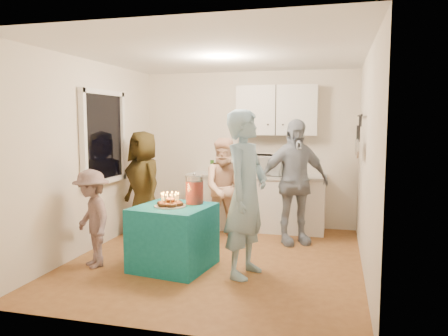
% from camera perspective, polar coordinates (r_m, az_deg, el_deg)
% --- Properties ---
extents(floor, '(4.00, 4.00, 0.00)m').
position_cam_1_polar(floor, '(5.76, -0.89, -11.81)').
color(floor, brown).
rests_on(floor, ground).
extents(ceiling, '(4.00, 4.00, 0.00)m').
position_cam_1_polar(ceiling, '(5.54, -0.94, 14.69)').
color(ceiling, white).
rests_on(ceiling, floor).
extents(back_wall, '(3.60, 3.60, 0.00)m').
position_cam_1_polar(back_wall, '(7.44, 3.19, 2.47)').
color(back_wall, silver).
rests_on(back_wall, floor).
extents(left_wall, '(4.00, 4.00, 0.00)m').
position_cam_1_polar(left_wall, '(6.23, -17.10, 1.48)').
color(left_wall, silver).
rests_on(left_wall, floor).
extents(right_wall, '(4.00, 4.00, 0.00)m').
position_cam_1_polar(right_wall, '(5.32, 18.13, 0.69)').
color(right_wall, silver).
rests_on(right_wall, floor).
extents(window_night, '(0.04, 1.00, 1.20)m').
position_cam_1_polar(window_night, '(6.46, -15.54, 3.91)').
color(window_night, black).
rests_on(window_night, left_wall).
extents(counter, '(2.20, 0.58, 0.86)m').
position_cam_1_polar(counter, '(7.22, 4.24, -4.62)').
color(counter, white).
rests_on(counter, floor).
extents(countertop, '(2.24, 0.62, 0.05)m').
position_cam_1_polar(countertop, '(7.15, 4.27, -1.03)').
color(countertop, beige).
rests_on(countertop, counter).
extents(upper_cabinet, '(1.30, 0.30, 0.80)m').
position_cam_1_polar(upper_cabinet, '(7.20, 6.92, 7.48)').
color(upper_cabinet, white).
rests_on(upper_cabinet, back_wall).
extents(pot_rack, '(0.12, 1.00, 0.60)m').
position_cam_1_polar(pot_rack, '(5.99, 17.06, 4.19)').
color(pot_rack, black).
rests_on(pot_rack, right_wall).
extents(microwave, '(0.65, 0.51, 0.32)m').
position_cam_1_polar(microwave, '(7.10, 5.80, 0.41)').
color(microwave, white).
rests_on(microwave, countertop).
extents(party_table, '(0.97, 0.97, 0.76)m').
position_cam_1_polar(party_table, '(5.38, -6.61, -8.93)').
color(party_table, '#116D75').
rests_on(party_table, floor).
extents(donut_cake, '(0.38, 0.38, 0.18)m').
position_cam_1_polar(donut_cake, '(5.25, -7.05, -4.06)').
color(donut_cake, '#381C0C').
rests_on(donut_cake, party_table).
extents(punch_jar, '(0.22, 0.22, 0.34)m').
position_cam_1_polar(punch_jar, '(5.39, -3.88, -2.90)').
color(punch_jar, red).
rests_on(punch_jar, party_table).
extents(man_birthday, '(0.61, 0.79, 1.91)m').
position_cam_1_polar(man_birthday, '(4.98, 2.89, -3.37)').
color(man_birthday, '#8BB3CA').
rests_on(man_birthday, floor).
extents(woman_back_left, '(0.95, 0.89, 1.63)m').
position_cam_1_polar(woman_back_left, '(6.81, -10.46, -2.09)').
color(woman_back_left, '#554418').
rests_on(woman_back_left, floor).
extents(woman_back_center, '(0.90, 0.80, 1.53)m').
position_cam_1_polar(woman_back_center, '(6.58, 0.31, -2.69)').
color(woman_back_center, tan).
rests_on(woman_back_center, floor).
extents(woman_back_right, '(1.14, 0.88, 1.81)m').
position_cam_1_polar(woman_back_right, '(6.37, 9.09, -1.81)').
color(woman_back_right, '#102038').
rests_on(woman_back_right, floor).
extents(child_near_left, '(0.88, 0.84, 1.20)m').
position_cam_1_polar(child_near_left, '(5.57, -16.86, -6.32)').
color(child_near_left, '#645051').
rests_on(child_near_left, floor).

